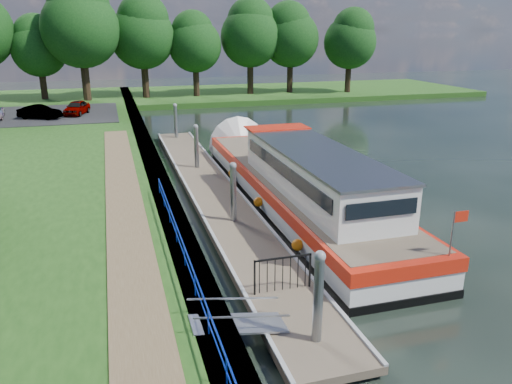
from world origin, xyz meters
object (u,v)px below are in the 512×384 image
object	(u,v)px
barge	(291,180)
car_b	(40,112)
pontoon	(213,193)
car_a	(77,108)

from	to	relation	value
barge	car_b	world-z (taller)	barge
barge	car_b	size ratio (longest dim) A/B	5.90
pontoon	barge	distance (m)	4.12
barge	car_b	xyz separation A→B (m)	(-14.05, 24.23, 0.34)
pontoon	barge	world-z (taller)	barge
pontoon	car_b	distance (m)	24.78
barge	car_a	distance (m)	28.02
car_a	car_b	distance (m)	3.30
barge	car_b	bearing A→B (deg)	120.11
car_a	pontoon	bearing A→B (deg)	-55.64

